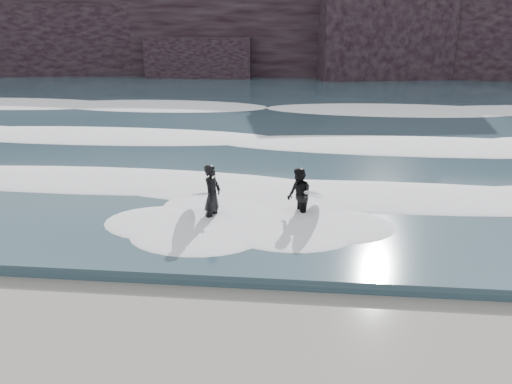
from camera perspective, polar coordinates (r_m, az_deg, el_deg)
ground at (r=9.13m, az=-10.24°, el=-20.07°), size 120.00×120.00×0.00m
sea at (r=36.24m, az=2.17°, el=10.43°), size 90.00×52.00×0.30m
headland at (r=52.79m, az=3.47°, el=18.48°), size 70.00×9.00×10.00m
foam_near at (r=16.77m, az=-2.16°, el=0.71°), size 60.00×3.20×0.20m
foam_mid at (r=23.46m, az=0.15°, el=6.20°), size 60.00×4.00×0.24m
foam_far at (r=32.25m, az=1.72°, el=9.86°), size 60.00×4.80×0.30m
surfer_left at (r=14.34m, az=-5.27°, el=-0.40°), size 1.24×2.00×1.84m
surfer_right at (r=14.57m, az=5.10°, el=-0.46°), size 1.26×1.85×1.66m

